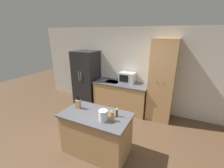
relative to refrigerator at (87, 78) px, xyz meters
The scene contains 13 objects.
ground_plane 2.72m from the refrigerator, 49.78° to the right, with size 14.00×14.00×0.00m, color brown.
wall_back 1.73m from the refrigerator, 12.95° to the left, with size 7.20×0.06×2.60m.
refrigerator is the anchor object (origin of this frame).
back_counter 1.39m from the refrigerator, ahead, with size 1.72×0.71×0.92m.
pantry_cabinet 2.54m from the refrigerator, ahead, with size 0.66×0.64×2.29m.
kitchen_island 2.55m from the refrigerator, 50.86° to the right, with size 1.39×0.78×0.90m.
microwave 1.48m from the refrigerator, ahead, with size 0.48×0.34×0.32m.
knife_block 2.19m from the refrigerator, 59.43° to the right, with size 0.11×0.07×0.29m.
spice_bottle_tall_dark 2.82m from the refrigerator, 45.41° to the right, with size 0.06×0.06×0.16m.
spice_bottle_short_red 2.68m from the refrigerator, 44.88° to the right, with size 0.04×0.04×0.12m.
spice_bottle_amber_oil 2.68m from the refrigerator, 46.70° to the right, with size 0.04×0.04×0.09m.
spice_bottle_green_herb 2.70m from the refrigerator, 42.65° to the right, with size 0.04×0.04×0.17m.
kettle 2.76m from the refrigerator, 48.59° to the right, with size 0.17×0.17×0.23m.
Camera 1 is at (1.36, -2.19, 2.42)m, focal length 24.00 mm.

